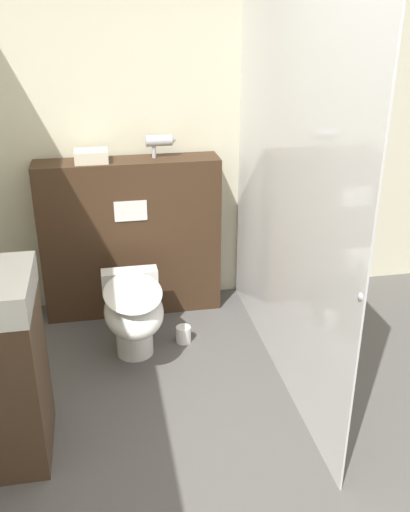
# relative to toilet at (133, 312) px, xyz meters

# --- Properties ---
(wall_back) EXTENTS (8.00, 0.06, 2.50)m
(wall_back) POSITION_rel_toilet_xyz_m (0.47, 0.84, 0.92)
(wall_back) COLOR beige
(wall_back) RESTS_ON ground_plane
(partition_panel) EXTENTS (1.25, 0.27, 1.13)m
(partition_panel) POSITION_rel_toilet_xyz_m (0.04, 0.65, 0.23)
(partition_panel) COLOR #3D2819
(partition_panel) RESTS_ON ground_plane
(shower_glass) EXTENTS (0.04, 2.09, 2.12)m
(shower_glass) POSITION_rel_toilet_xyz_m (0.86, -0.24, 0.73)
(shower_glass) COLOR silver
(shower_glass) RESTS_ON ground_plane
(toilet) EXTENTS (0.37, 0.67, 0.51)m
(toilet) POSITION_rel_toilet_xyz_m (0.00, 0.00, 0.00)
(toilet) COLOR white
(toilet) RESTS_ON ground_plane
(hair_drier) EXTENTS (0.21, 0.07, 0.15)m
(hair_drier) POSITION_rel_toilet_xyz_m (0.27, 0.67, 0.91)
(hair_drier) COLOR #B7B7BC
(hair_drier) RESTS_ON partition_panel
(folded_towel) EXTENTS (0.22, 0.17, 0.08)m
(folded_towel) POSITION_rel_toilet_xyz_m (-0.19, 0.63, 0.84)
(folded_towel) COLOR beige
(folded_towel) RESTS_ON partition_panel
(spare_toilet_roll) EXTENTS (0.10, 0.10, 0.11)m
(spare_toilet_roll) POSITION_rel_toilet_xyz_m (0.33, 0.12, -0.28)
(spare_toilet_roll) COLOR white
(spare_toilet_roll) RESTS_ON ground_plane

